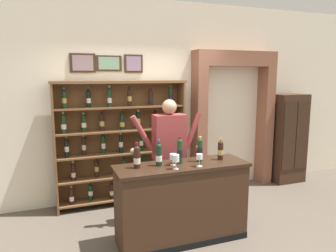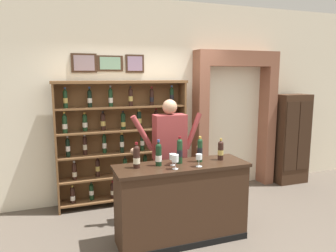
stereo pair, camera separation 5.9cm
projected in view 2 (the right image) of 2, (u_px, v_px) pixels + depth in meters
ground_plane at (181, 240)px, 3.92m from camera, size 14.00×14.00×0.02m
back_wall at (143, 100)px, 5.22m from camera, size 12.00×0.19×3.20m
wine_shelf at (123, 139)px, 4.92m from camera, size 2.04×0.31×1.93m
archway_doorway at (232, 112)px, 5.69m from camera, size 1.55×0.45×2.42m
side_cabinet at (291, 139)px, 5.93m from camera, size 0.61×0.40×1.66m
tasting_counter at (181, 203)px, 3.84m from camera, size 1.61×0.53×0.96m
shopkeeper at (170, 147)px, 4.27m from camera, size 1.02×0.22×1.70m
tasting_bottle_super_tuscan at (137, 157)px, 3.60m from camera, size 0.08×0.08×0.30m
tasting_bottle_prosecco at (159, 154)px, 3.69m from camera, size 0.07×0.07×0.31m
tasting_bottle_bianco at (180, 150)px, 3.79m from camera, size 0.07×0.07×0.33m
tasting_bottle_brunello at (200, 149)px, 3.86m from camera, size 0.07×0.07×0.32m
tasting_bottle_rosso at (221, 150)px, 3.95m from camera, size 0.07×0.07×0.27m
wine_glass_spare at (173, 157)px, 3.71m from camera, size 0.08×0.08×0.14m
wine_glass_right at (175, 159)px, 3.56m from camera, size 0.08×0.08×0.17m
wine_glass_left at (199, 157)px, 3.66m from camera, size 0.07×0.07×0.15m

